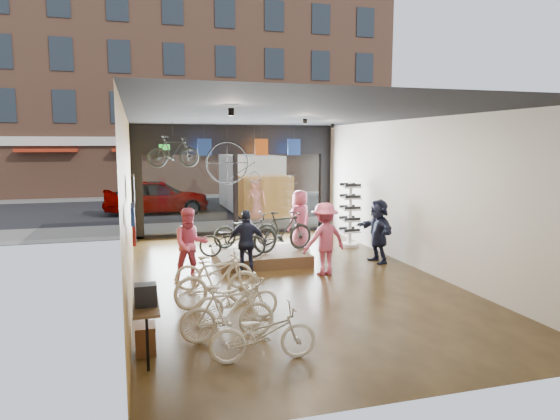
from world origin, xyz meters
name	(u,v)px	position (x,y,z in m)	size (l,w,h in m)	color
ground_plane	(284,278)	(0.00, 0.00, -0.02)	(7.00, 12.00, 0.04)	black
ceiling	(285,115)	(0.00, 0.00, 3.82)	(7.00, 12.00, 0.04)	black
wall_left	(128,203)	(-3.52, 0.00, 1.90)	(0.04, 12.00, 3.80)	#A97A2E
wall_right	(417,194)	(3.52, 0.00, 1.90)	(0.04, 12.00, 3.80)	beige
wall_back	(428,251)	(0.00, -6.02, 1.90)	(7.00, 0.04, 3.80)	beige
storefront	(235,180)	(0.00, 6.00, 1.90)	(7.00, 0.26, 3.80)	black
exit_sign	(164,147)	(-2.40, 5.88, 3.05)	(0.35, 0.06, 0.18)	#198C26
street_road	(203,204)	(0.00, 15.00, -0.01)	(30.00, 18.00, 0.02)	black
sidewalk_near	(230,227)	(0.00, 7.20, 0.06)	(30.00, 2.40, 0.12)	slate
sidewalk_far	(195,196)	(0.00, 19.00, 0.06)	(30.00, 2.00, 0.12)	slate
opposite_building	(188,82)	(0.00, 21.50, 7.00)	(26.00, 5.00, 14.00)	brown
street_car	(157,196)	(-2.48, 12.00, 0.79)	(1.87, 4.65, 1.59)	gray
box_truck	(255,185)	(1.86, 11.00, 1.31)	(2.22, 6.65, 2.62)	silver
floor_bike_0	(263,333)	(-1.62, -4.37, 0.42)	(0.55, 1.58, 0.83)	beige
floor_bike_1	(228,313)	(-1.98, -3.47, 0.47)	(0.44, 1.55, 0.93)	beige
floor_bike_2	(237,299)	(-1.68, -2.65, 0.41)	(0.54, 1.55, 0.82)	beige
floor_bike_3	(217,281)	(-1.88, -1.76, 0.52)	(0.49, 1.73, 1.04)	beige
floor_bike_4	(214,270)	(-1.77, -0.58, 0.44)	(0.59, 1.68, 0.88)	beige
display_platform	(261,257)	(-0.21, 1.53, 0.15)	(2.40, 1.80, 0.30)	#4C3121
display_bike_left	(232,240)	(-1.04, 1.13, 0.74)	(0.59, 1.69, 0.89)	black
display_bike_mid	(283,231)	(0.39, 1.42, 0.85)	(0.51, 1.82, 1.09)	black
display_bike_right	(246,230)	(-0.45, 2.27, 0.78)	(0.64, 1.84, 0.97)	black
customer_1	(191,244)	(-2.18, 0.31, 0.85)	(0.83, 0.65, 1.71)	#CC4C72
customer_2	(247,243)	(-0.82, 0.43, 0.80)	(0.93, 0.39, 1.59)	#161C33
customer_3	(325,239)	(1.00, -0.06, 0.88)	(1.14, 0.65, 1.76)	#CC4C72
customer_4	(300,219)	(1.43, 3.13, 0.89)	(0.87, 0.56, 1.77)	#CC4C72
customer_5	(378,231)	(2.84, 0.75, 0.85)	(1.58, 0.50, 1.71)	#161C33
sunglasses_rack	(350,215)	(2.95, 2.86, 0.99)	(0.59, 0.48, 1.99)	white
wall_merch	(136,269)	(-3.38, -3.50, 1.30)	(0.40, 2.40, 2.60)	navy
penny_farthing	(236,164)	(-0.20, 4.82, 2.50)	(1.72, 0.06, 1.37)	black
hung_bike	(173,152)	(-2.23, 4.20, 2.93)	(0.45, 1.58, 0.95)	black
jersey_left	(205,147)	(-1.16, 5.20, 3.05)	(0.45, 0.03, 0.55)	#1E3F99
jersey_mid	(261,147)	(0.74, 5.20, 3.05)	(0.45, 0.03, 0.55)	#CC5919
jersey_right	(294,147)	(1.89, 5.20, 3.05)	(0.45, 0.03, 0.55)	#1E3F99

